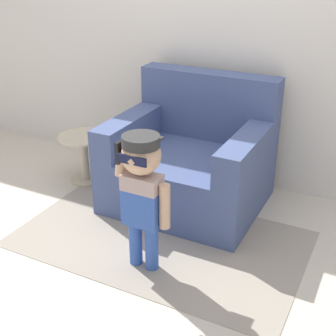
# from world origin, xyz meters

# --- Properties ---
(ground_plane) EXTENTS (10.00, 10.00, 0.00)m
(ground_plane) POSITION_xyz_m (0.00, 0.00, 0.00)
(ground_plane) COLOR beige
(wall_back) EXTENTS (10.00, 0.05, 2.60)m
(wall_back) POSITION_xyz_m (0.00, 0.64, 1.30)
(wall_back) COLOR silver
(wall_back) RESTS_ON ground_plane
(armchair) EXTENTS (1.10, 0.94, 0.94)m
(armchair) POSITION_xyz_m (0.08, 0.12, 0.33)
(armchair) COLOR #475684
(armchair) RESTS_ON ground_plane
(person_child) EXTENTS (0.36, 0.27, 0.87)m
(person_child) POSITION_xyz_m (0.17, -0.77, 0.58)
(person_child) COLOR #3356AD
(person_child) RESTS_ON ground_plane
(side_table) EXTENTS (0.40, 0.40, 0.41)m
(side_table) POSITION_xyz_m (-0.85, 0.02, 0.25)
(side_table) COLOR beige
(side_table) RESTS_ON ground_plane
(rug) EXTENTS (1.91, 1.13, 0.01)m
(rug) POSITION_xyz_m (0.12, -0.47, 0.00)
(rug) COLOR #9E9384
(rug) RESTS_ON ground_plane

